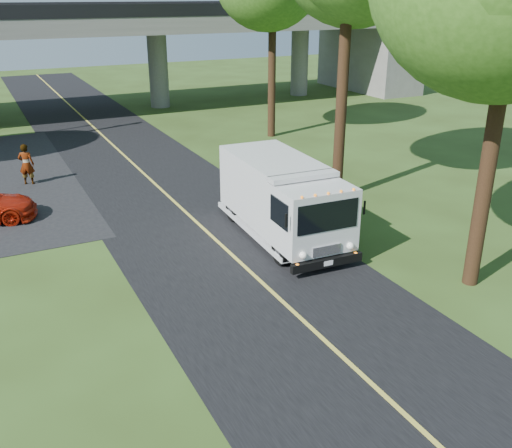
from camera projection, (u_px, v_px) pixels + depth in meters
ground at (332, 348)px, 13.69m from camera, size 120.00×120.00×0.00m
road at (187, 214)px, 21.96m from camera, size 7.00×90.00×0.02m
lane_line at (187, 214)px, 21.96m from camera, size 0.12×90.00×0.01m
overpass at (71, 46)px, 38.46m from camera, size 54.00×10.00×7.30m
step_van at (282, 197)px, 19.44m from camera, size 2.67×6.53×2.70m
pedestrian at (26, 164)px, 25.08m from camera, size 0.79×0.67×1.84m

